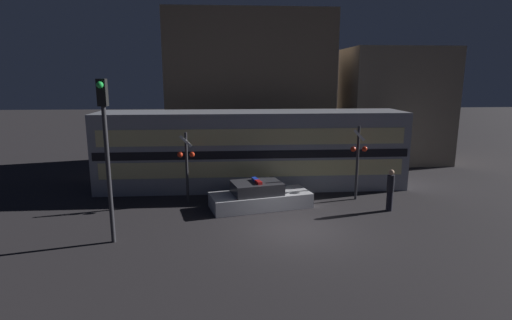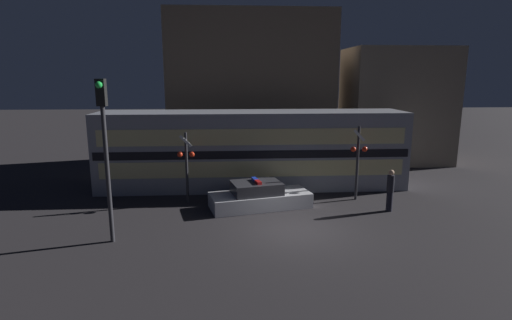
# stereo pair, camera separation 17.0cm
# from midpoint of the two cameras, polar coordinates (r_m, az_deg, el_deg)

# --- Properties ---
(ground_plane) EXTENTS (120.00, 120.00, 0.00)m
(ground_plane) POSITION_cam_midpoint_polar(r_m,az_deg,el_deg) (15.78, 5.44, -9.80)
(ground_plane) COLOR #262326
(train) EXTENTS (15.97, 2.96, 4.03)m
(train) POSITION_cam_midpoint_polar(r_m,az_deg,el_deg) (21.17, -0.79, 1.52)
(train) COLOR gray
(train) RESTS_ON ground_plane
(police_car) EXTENTS (4.75, 2.68, 1.31)m
(police_car) POSITION_cam_midpoint_polar(r_m,az_deg,el_deg) (18.07, 0.25, -5.30)
(police_car) COLOR silver
(police_car) RESTS_ON ground_plane
(pedestrian) EXTENTS (0.31, 0.31, 1.86)m
(pedestrian) POSITION_cam_midpoint_polar(r_m,az_deg,el_deg) (18.41, 18.37, -4.05)
(pedestrian) COLOR black
(pedestrian) RESTS_ON ground_plane
(crossing_signal_near) EXTENTS (0.79, 0.32, 3.55)m
(crossing_signal_near) POSITION_cam_midpoint_polar(r_m,az_deg,el_deg) (19.41, 14.10, 0.33)
(crossing_signal_near) COLOR #2D2D33
(crossing_signal_near) RESTS_ON ground_plane
(crossing_signal_far) EXTENTS (0.79, 0.32, 3.33)m
(crossing_signal_far) POSITION_cam_midpoint_polar(r_m,az_deg,el_deg) (18.58, -10.15, -0.37)
(crossing_signal_far) COLOR #2D2D33
(crossing_signal_far) RESTS_ON ground_plane
(traffic_light_corner) EXTENTS (0.30, 0.46, 5.74)m
(traffic_light_corner) POSITION_cam_midpoint_polar(r_m,az_deg,el_deg) (14.48, -20.99, 2.87)
(traffic_light_corner) COLOR #2D2D33
(traffic_light_corner) RESTS_ON ground_plane
(building_left) EXTENTS (10.97, 4.68, 10.01)m
(building_left) POSITION_cam_midpoint_polar(r_m,az_deg,el_deg) (27.82, -1.11, 10.18)
(building_left) COLOR brown
(building_left) RESTS_ON ground_plane
(building_center) EXTENTS (6.76, 4.63, 7.68)m
(building_center) POSITION_cam_midpoint_polar(r_m,az_deg,el_deg) (29.23, 18.98, 7.34)
(building_center) COLOR #726656
(building_center) RESTS_ON ground_plane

